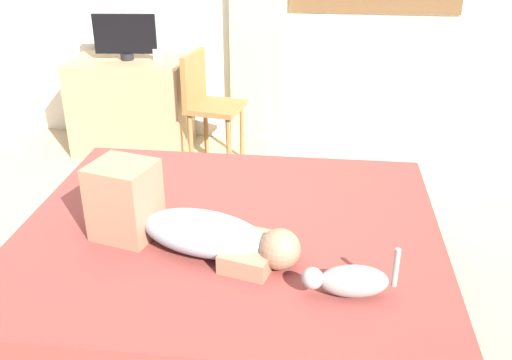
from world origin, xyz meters
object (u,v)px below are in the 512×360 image
Objects in this scene: person_lying at (183,223)px; chair_by_desk at (207,100)px; cat at (349,281)px; desk at (132,105)px; cup at (157,54)px; tv_monitor at (125,36)px; bed at (230,274)px.

person_lying is 2.01m from chair_by_desk.
desk is (-1.64, 2.47, -0.20)m from cat.
cup reaches higher than desk.
chair_by_desk is at bearing -17.99° from tv_monitor.
person_lying is at bearing -66.68° from tv_monitor.
cat is 0.40× the size of desk.
cup is at bearing 119.53° from cat.
chair_by_desk is (0.43, -0.23, -0.28)m from cup.
tv_monitor reaches higher than bed.
bed is 1.89m from chair_by_desk.
bed is 4.10× the size of tv_monitor.
bed is 5.51× the size of cat.
bed is 2.32m from desk.
desk is 1.05× the size of chair_by_desk.
person_lying is 1.04× the size of desk.
tv_monitor is at bearing 123.65° from cat.
person_lying is at bearing 158.98° from cat.
tv_monitor is (-1.12, 2.03, 0.67)m from bed.
cat is 4.11× the size of cup.
bed is 2.29m from cup.
chair_by_desk is (-0.29, 1.99, -0.11)m from person_lying.
desk is at bearing 123.64° from cat.
cup is at bearing 107.84° from person_lying.
person_lying reaches higher than desk.
bed is at bearing -75.80° from chair_by_desk.
desk is 1.87× the size of tv_monitor.
desk is at bearing 161.99° from chair_by_desk.
cup is at bearing 113.38° from bed.
chair_by_desk is at bearing -18.01° from desk.
chair_by_desk is at bearing -28.63° from cup.
desk is 10.35× the size of cup.
bed is at bearing -61.12° from desk.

